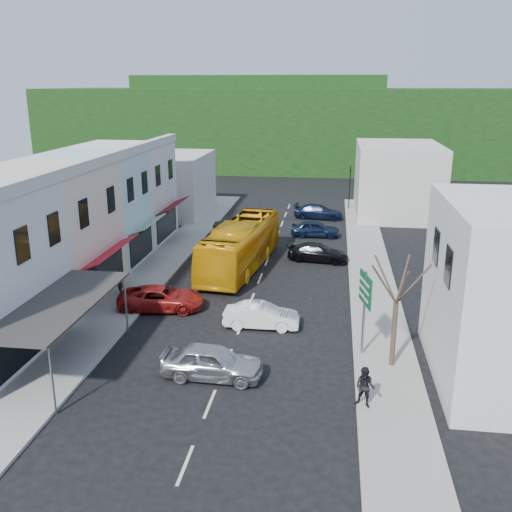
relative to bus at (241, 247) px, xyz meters
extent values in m
plane|color=black|center=(1.66, -10.14, -1.55)|extent=(120.00, 120.00, 0.00)
cube|color=gray|center=(-5.84, -0.14, -1.48)|extent=(3.00, 52.00, 0.15)
cube|color=gray|center=(9.16, -0.14, -1.48)|extent=(3.00, 52.00, 0.15)
cube|color=#580F13|center=(-6.74, -15.64, 1.50)|extent=(1.30, 7.65, 0.08)
cube|color=beige|center=(-10.84, -7.14, 2.45)|extent=(7.00, 8.00, 8.00)
cube|color=#AB1622|center=(-6.74, -7.14, 1.50)|extent=(1.30, 6.80, 0.08)
cube|color=#A3C6CE|center=(-10.84, -0.14, 2.45)|extent=(7.00, 6.00, 8.00)
cube|color=#195926|center=(-6.74, -0.14, 1.50)|extent=(1.30, 5.10, 0.08)
cube|color=beige|center=(-10.84, 6.36, 2.45)|extent=(7.00, 7.00, 8.00)
cube|color=#580F13|center=(-6.74, 6.36, 1.50)|extent=(1.30, 5.95, 0.08)
cube|color=#B7B2A8|center=(-10.34, 16.86, 1.45)|extent=(8.00, 10.00, 6.00)
cube|color=#B7B2A8|center=(12.66, 19.86, 1.95)|extent=(8.00, 12.00, 7.00)
cube|color=black|center=(1.66, 53.86, 4.45)|extent=(80.00, 24.00, 12.00)
cube|color=black|center=(-6.34, 59.86, 8.45)|extent=(40.00, 16.00, 8.00)
imported|color=orange|center=(0.00, 0.00, 0.00)|extent=(3.92, 11.82, 3.10)
imported|color=#BABBC0|center=(1.30, -15.97, -0.85)|extent=(4.46, 1.94, 1.40)
imported|color=white|center=(2.79, -10.16, -0.85)|extent=(4.43, 1.87, 1.40)
imported|color=maroon|center=(-3.34, -8.40, -0.85)|extent=(4.78, 2.40, 1.40)
imported|color=black|center=(5.42, 2.41, -0.85)|extent=(4.71, 2.43, 1.40)
imported|color=black|center=(4.97, 9.46, -0.85)|extent=(4.42, 1.84, 1.40)
imported|color=black|center=(-1.43, 8.72, -0.85)|extent=(4.55, 2.21, 1.40)
imported|color=black|center=(4.99, 16.50, -0.85)|extent=(4.68, 2.34, 1.40)
imported|color=black|center=(-6.48, -6.62, -0.55)|extent=(0.53, 0.68, 1.70)
imported|color=black|center=(7.96, -17.72, -0.55)|extent=(0.81, 0.64, 1.70)
camera|label=1|loc=(6.41, -38.48, 11.15)|focal=40.00mm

